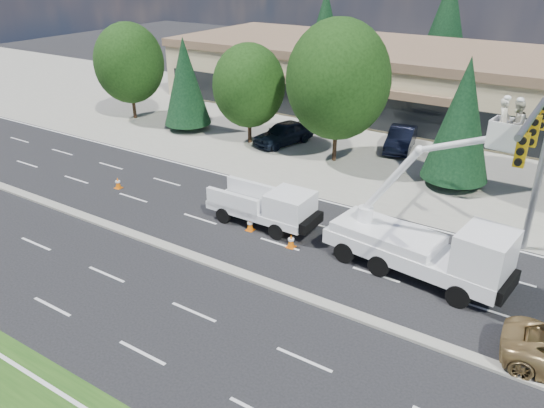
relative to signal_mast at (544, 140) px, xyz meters
The scene contains 19 objects.
ground 13.67m from the signal_mast, 144.92° to the right, with size 140.00×140.00×0.00m, color black.
concrete_apron 17.47m from the signal_mast, 127.74° to the left, with size 140.00×22.00×0.01m, color gray.
road_median 13.64m from the signal_mast, 144.92° to the right, with size 120.00×0.55×0.12m, color gray.
strip_mall 25.23m from the signal_mast, 113.62° to the left, with size 50.40×15.40×5.50m.
tree_front_a 33.03m from the signal_mast, 166.05° to the left, with size 5.70×5.70×7.90m.
tree_front_b 27.31m from the signal_mast, 163.00° to the left, with size 3.65×3.65×7.20m.
tree_front_c 21.63m from the signal_mast, 158.34° to the left, with size 5.22×5.22×7.25m.
tree_front_d 15.28m from the signal_mast, 148.59° to the left, with size 6.73×6.73×9.34m.
tree_front_e 9.60m from the signal_mast, 122.30° to the left, with size 3.92×3.92×7.73m.
tree_back_a 44.82m from the signal_mast, 128.72° to the left, with size 4.71×4.71×9.29m.
tree_back_b 37.67m from the signal_mast, 111.87° to the left, with size 5.79×5.79×11.41m.
signal_mast is the anchor object (origin of this frame).
utility_pickup 12.96m from the signal_mast, 167.78° to the right, with size 5.61×2.25×2.15m.
bucket_truck 5.95m from the signal_mast, 135.36° to the right, with size 8.49×3.33×8.35m.
traffic_cone_a 22.79m from the signal_mast, behind, with size 0.40×0.40×0.70m.
traffic_cone_b 13.78m from the signal_mast, 164.14° to the right, with size 0.40×0.40×0.70m.
traffic_cone_c 11.66m from the signal_mast, 158.16° to the right, with size 0.40×0.40×0.70m.
parked_car_west 20.59m from the signal_mast, 152.97° to the left, with size 1.96×4.87×1.66m, color black.
parked_car_east 16.87m from the signal_mast, 128.72° to the left, with size 1.71×4.90×1.61m, color black.
Camera 1 is at (11.81, -15.85, 12.82)m, focal length 35.00 mm.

